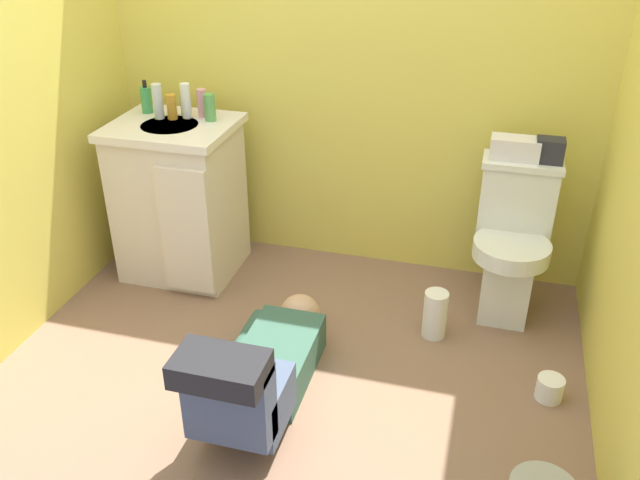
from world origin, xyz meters
name	(u,v)px	position (x,y,z in m)	size (l,w,h in m)	color
ground_plane	(295,362)	(0.00, 0.00, -0.02)	(2.98, 2.91, 0.04)	#84624E
wall_back	(352,36)	(0.00, 1.00, 1.20)	(2.64, 0.08, 2.40)	#DBCC52
toilet	(511,242)	(0.87, 0.66, 0.37)	(0.36, 0.46, 0.75)	silver
vanity_cabinet	(180,198)	(-0.80, 0.59, 0.42)	(0.60, 0.53, 0.82)	beige
faucet	(183,105)	(-0.80, 0.73, 0.87)	(0.02, 0.02, 0.10)	silver
person_plumber	(261,370)	(-0.04, -0.31, 0.18)	(0.39, 1.06, 0.52)	#33594C
tissue_box	(515,148)	(0.83, 0.75, 0.80)	(0.22, 0.11, 0.10)	silver
toiletry_bag	(550,150)	(0.98, 0.75, 0.81)	(0.12, 0.09, 0.11)	#26262D
soap_dispenser	(146,100)	(-0.99, 0.71, 0.89)	(0.06, 0.06, 0.17)	#3E9C57
bottle_clear	(158,101)	(-0.89, 0.65, 0.91)	(0.05, 0.05, 0.17)	silver
bottle_amber	(172,107)	(-0.83, 0.66, 0.88)	(0.05, 0.05, 0.12)	#C68926
bottle_white	(186,101)	(-0.76, 0.69, 0.91)	(0.05, 0.05, 0.17)	white
bottle_pink	(202,103)	(-0.69, 0.73, 0.89)	(0.05, 0.05, 0.14)	pink
bottle_green	(210,107)	(-0.63, 0.68, 0.89)	(0.06, 0.06, 0.13)	#539B52
paper_towel_roll	(435,314)	(0.57, 0.34, 0.12)	(0.11, 0.11, 0.23)	white
toilet_paper_roll	(550,388)	(1.08, 0.04, 0.05)	(0.11, 0.11, 0.10)	white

